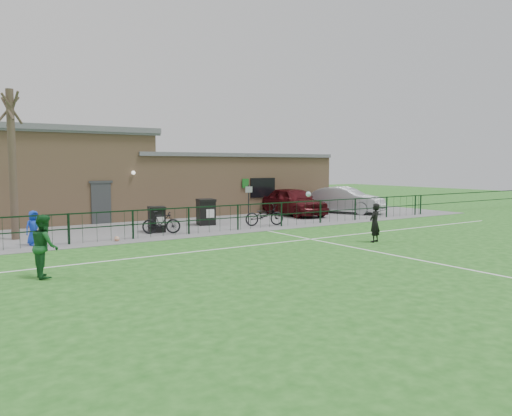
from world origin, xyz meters
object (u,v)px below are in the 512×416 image
bicycle_d (161,222)px  sign_post (249,205)px  bare_tree (12,165)px  bicycle_e (264,215)px  wheelie_bin_right (206,213)px  ball_ground (117,239)px  spectator_child (34,228)px  car_silver (345,200)px  outfield_player (45,246)px  wheelie_bin_left (157,220)px  car_maroon (293,201)px

bicycle_d → sign_post: bearing=-58.0°
bare_tree → bicycle_e: (10.95, -1.83, -2.47)m
wheelie_bin_right → bicycle_e: size_ratio=0.61×
bare_tree → ball_ground: size_ratio=28.57×
bare_tree → spectator_child: (0.36, -1.98, -2.33)m
car_silver → outfield_player: 21.03m
wheelie_bin_left → spectator_child: spectator_child is taller
wheelie_bin_right → car_silver: (10.12, 0.67, 0.21)m
bare_tree → sign_post: (10.55, -1.00, -1.98)m
bicycle_e → spectator_child: bearing=107.5°
wheelie_bin_right → outfield_player: size_ratio=0.71×
bare_tree → wheelie_bin_left: bearing=-10.3°
wheelie_bin_left → wheelie_bin_right: size_ratio=0.87×
ball_ground → car_maroon: bearing=18.6°
bicycle_d → ball_ground: (-2.30, -0.98, -0.41)m
bare_tree → spectator_child: 3.08m
wheelie_bin_left → ball_ground: bearing=-130.6°
spectator_child → bicycle_d: bearing=-12.5°
spectator_child → bare_tree: bearing=85.1°
bare_tree → sign_post: 10.79m
sign_post → outfield_player: size_ratio=1.17×
bare_tree → outfield_player: (-0.37, -7.81, -2.15)m
car_silver → bicycle_d: bearing=167.6°
spectator_child → car_maroon: bearing=-2.7°
wheelie_bin_right → car_maroon: bearing=24.2°
bare_tree → car_maroon: 15.45m
car_silver → outfield_player: outfield_player is taller
bare_tree → wheelie_bin_left: bare_tree is taller
bicycle_e → ball_ground: bicycle_e is taller
wheelie_bin_right → bicycle_d: wheelie_bin_right is taller
bare_tree → car_maroon: size_ratio=1.23×
wheelie_bin_right → bare_tree: bearing=-166.0°
wheelie_bin_left → car_maroon: car_maroon is taller
bicycle_d → outfield_player: bearing=159.5°
sign_post → car_silver: sign_post is taller
wheelie_bin_right → spectator_child: (-8.35, -2.06, 0.05)m
sign_post → ball_ground: (-7.29, -1.71, -0.91)m
sign_post → bicycle_e: size_ratio=1.02×
car_silver → ball_ground: 15.97m
sign_post → bicycle_e: bearing=-64.1°
bare_tree → ball_ground: bearing=-39.7°
car_maroon → bicycle_e: car_maroon is taller
bicycle_e → ball_ground: 7.76m
wheelie_bin_right → car_maroon: (6.53, 1.24, 0.23)m
outfield_player → bicycle_d: bearing=-42.1°
wheelie_bin_left → bicycle_d: wheelie_bin_left is taller
wheelie_bin_right → ball_ground: size_ratio=5.73×
sign_post → car_silver: bearing=12.0°
car_silver → bicycle_d: size_ratio=2.97×
car_maroon → bicycle_d: 10.16m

